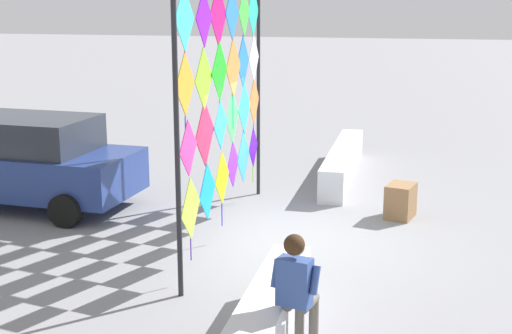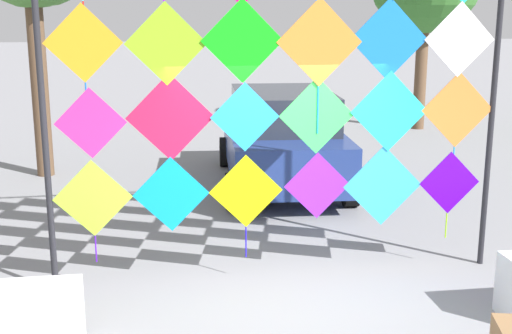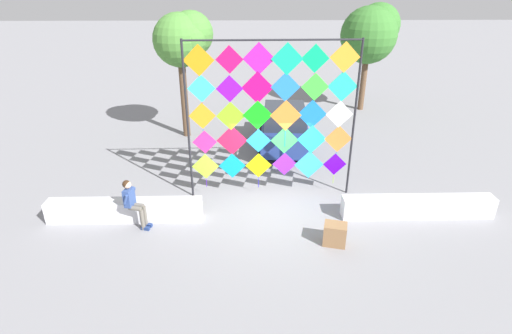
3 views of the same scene
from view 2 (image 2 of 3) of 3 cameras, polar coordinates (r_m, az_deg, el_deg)
ground at (r=7.24m, az=3.17°, el=-12.16°), size 120.00×120.00×0.00m
kite_display_rack at (r=7.50m, az=2.33°, el=11.64°), size 5.21×0.16×5.02m
parked_car at (r=12.00m, az=2.17°, el=2.54°), size 2.35×4.52×1.71m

